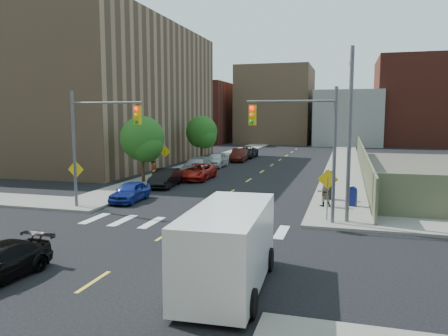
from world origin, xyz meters
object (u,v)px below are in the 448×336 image
Objects in this scene: parked_car_grey at (246,152)px; cargo_van at (229,244)px; parked_car_blue at (130,192)px; parked_car_maroon at (239,155)px; pedestrian_east at (324,192)px; parked_car_red at (198,172)px; pedestrian_west at (154,173)px; parked_car_silver at (196,167)px; mailbox at (352,196)px; parked_car_white at (216,160)px; parked_car_black at (166,178)px; payphone at (330,185)px.

cargo_van is at bearing -77.39° from parked_car_grey.
parked_car_maroon is at bearing 86.17° from parked_car_blue.
parked_car_red is at bearing -56.65° from pedestrian_east.
pedestrian_west is 13.88m from pedestrian_east.
parked_car_blue is 26.05m from parked_car_maroon.
pedestrian_east is at bearing -39.70° from parked_car_red.
parked_car_blue is 0.70× the size of parked_car_silver.
parked_car_red reaches higher than mailbox.
parked_car_grey is at bearing 99.65° from cargo_van.
parked_car_white is 3.89× the size of mailbox.
mailbox is (12.88, -8.61, 0.03)m from parked_car_red.
pedestrian_west is at bearing -158.10° from parked_car_black.
mailbox is at bearing -179.90° from pedestrian_east.
parked_car_black is 20.01m from parked_car_maroon.
parked_car_red is 0.84× the size of cargo_van.
cargo_van reaches higher than parked_car_red.
payphone reaches higher than parked_car_maroon.
parked_car_red is 1.06× the size of parked_car_maroon.
parked_car_silver is 1.02× the size of parked_car_grey.
cargo_van is at bearing -52.06° from parked_car_blue.
parked_car_silver reaches higher than parked_car_grey.
parked_car_silver is (0.15, 6.76, 0.07)m from parked_car_black.
parked_car_silver is 3.14× the size of pedestrian_east.
payphone reaches higher than parked_car_black.
pedestrian_east is at bearing -55.54° from parked_car_white.
parked_car_red is 15.67m from parked_car_maroon.
cargo_van is 3.21× the size of payphone.
pedestrian_west is (-10.79, 17.47, -0.29)m from cargo_van.
parked_car_grey is at bearing 86.99° from parked_car_blue.
parked_car_white reaches higher than parked_car_black.
parked_car_silver is at bearing 131.78° from payphone.
parked_car_blue is 6.05m from parked_car_black.
parked_car_silver is 2.84× the size of pedestrian_west.
payphone is (12.43, -9.23, 0.28)m from parked_car_silver.
parked_car_red is at bearing -82.71° from parked_car_white.
parked_car_red is 2.63m from parked_car_silver.
parked_car_blue is 19.62m from parked_car_white.
cargo_van reaches higher than parked_car_white.
parked_car_silver is 17.91m from parked_car_grey.
parked_car_grey is at bearing 11.50° from pedestrian_west.
parked_car_blue is 2.07× the size of payphone.
parked_car_red is 5.12m from pedestrian_west.
parked_car_grey is 2.78× the size of pedestrian_west.
pedestrian_west is (-13.38, 2.07, 0.04)m from payphone.
pedestrian_east reaches higher than parked_car_red.
parked_car_silver is at bearing 155.48° from mailbox.
parked_car_white reaches higher than parked_car_red.
mailbox is at bearing -34.35° from parked_car_red.
mailbox is at bearing -21.98° from parked_car_black.
parked_car_black is 13.26m from pedestrian_east.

